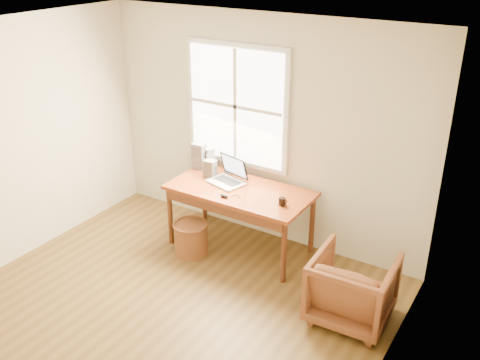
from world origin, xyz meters
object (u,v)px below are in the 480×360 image
at_px(wicker_stool, 191,239).
at_px(coffee_mug, 282,201).
at_px(cd_stack_a, 209,157).
at_px(armchair, 353,288).
at_px(desk, 240,191).
at_px(laptop, 226,172).

relative_size(wicker_stool, coffee_mug, 4.52).
bearing_deg(coffee_mug, cd_stack_a, 172.03).
bearing_deg(wicker_stool, coffee_mug, 17.78).
relative_size(armchair, coffee_mug, 8.89).
bearing_deg(desk, wicker_stool, -134.50).
bearing_deg(laptop, cd_stack_a, 160.91).
bearing_deg(coffee_mug, armchair, -12.38).
bearing_deg(armchair, wicker_stool, -5.55).
xyz_separation_m(desk, coffee_mug, (0.57, -0.09, 0.06)).
bearing_deg(cd_stack_a, desk, -26.57).
bearing_deg(cd_stack_a, coffee_mug, -18.88).
bearing_deg(desk, coffee_mug, -9.26).
distance_m(coffee_mug, cd_stack_a, 1.29).
bearing_deg(wicker_stool, desk, 45.50).
xyz_separation_m(wicker_stool, cd_stack_a, (-0.25, 0.73, 0.69)).
distance_m(desk, cd_stack_a, 0.74).
xyz_separation_m(armchair, laptop, (-1.76, 0.55, 0.56)).
xyz_separation_m(desk, armchair, (1.55, -0.51, -0.40)).
height_order(wicker_stool, coffee_mug, coffee_mug).
bearing_deg(laptop, armchair, -3.07).
relative_size(armchair, laptop, 1.86).
bearing_deg(laptop, coffee_mug, 4.86).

